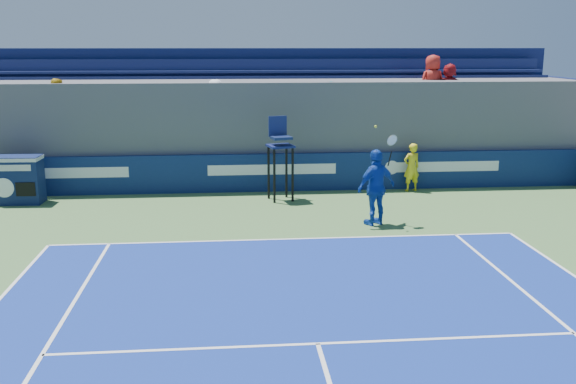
{
  "coord_description": "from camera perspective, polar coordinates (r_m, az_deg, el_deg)",
  "views": [
    {
      "loc": [
        -1.27,
        -2.59,
        4.48
      ],
      "look_at": [
        0.0,
        11.5,
        1.25
      ],
      "focal_mm": 40.0,
      "sensor_mm": 36.0,
      "label": 1
    }
  ],
  "objects": [
    {
      "name": "ball_person",
      "position": [
        20.45,
        10.93,
        2.17
      ],
      "size": [
        0.63,
        0.49,
        1.51
      ],
      "primitive_type": "imported",
      "rotation": [
        0.0,
        0.0,
        3.4
      ],
      "color": "yellow",
      "rests_on": "apron"
    },
    {
      "name": "back_hoarding",
      "position": [
        20.11,
        -1.43,
        1.73
      ],
      "size": [
        20.4,
        0.21,
        1.2
      ],
      "color": "#0D1E4D",
      "rests_on": "ground"
    },
    {
      "name": "match_clock",
      "position": [
        20.07,
        -22.84,
        1.11
      ],
      "size": [
        1.35,
        0.78,
        1.4
      ],
      "color": "#0E1C49",
      "rests_on": "ground"
    },
    {
      "name": "umpire_chair",
      "position": [
        18.78,
        -0.71,
        3.82
      ],
      "size": [
        0.85,
        0.85,
        2.48
      ],
      "color": "black",
      "rests_on": "ground"
    },
    {
      "name": "tennis_player",
      "position": [
        16.36,
        7.86,
        0.42
      ],
      "size": [
        1.23,
        0.94,
        2.57
      ],
      "color": "#1440A9",
      "rests_on": "apron"
    },
    {
      "name": "stadium_seating",
      "position": [
        21.92,
        -1.79,
        5.95
      ],
      "size": [
        21.0,
        4.05,
        4.4
      ],
      "color": "#525257",
      "rests_on": "ground"
    }
  ]
}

